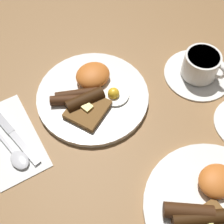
% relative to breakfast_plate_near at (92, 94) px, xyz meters
% --- Properties ---
extents(ground_plane, '(3.00, 3.00, 0.00)m').
position_rel_breakfast_plate_near_xyz_m(ground_plane, '(-0.00, 0.00, -0.01)').
color(ground_plane, olive).
extents(breakfast_plate_near, '(0.26, 0.26, 0.05)m').
position_rel_breakfast_plate_near_xyz_m(breakfast_plate_near, '(0.00, 0.00, 0.00)').
color(breakfast_plate_near, white).
rests_on(breakfast_plate_near, ground_plane).
extents(breakfast_plate_far, '(0.27, 0.27, 0.05)m').
position_rel_breakfast_plate_near_xyz_m(breakfast_plate_far, '(-0.05, 0.35, -0.00)').
color(breakfast_plate_far, white).
rests_on(breakfast_plate_far, ground_plane).
extents(teacup_near, '(0.17, 0.17, 0.07)m').
position_rel_breakfast_plate_near_xyz_m(teacup_near, '(-0.26, 0.09, 0.01)').
color(teacup_near, white).
rests_on(teacup_near, ground_plane).
extents(napkin, '(0.13, 0.22, 0.01)m').
position_rel_breakfast_plate_near_xyz_m(napkin, '(0.21, -0.01, -0.01)').
color(napkin, white).
rests_on(napkin, ground_plane).
extents(knife, '(0.04, 0.18, 0.01)m').
position_rel_breakfast_plate_near_xyz_m(knife, '(0.20, -0.02, -0.01)').
color(knife, silver).
rests_on(knife, napkin).
extents(spoon, '(0.05, 0.17, 0.01)m').
position_rel_breakfast_plate_near_xyz_m(spoon, '(0.22, 0.04, -0.01)').
color(spoon, silver).
rests_on(spoon, napkin).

